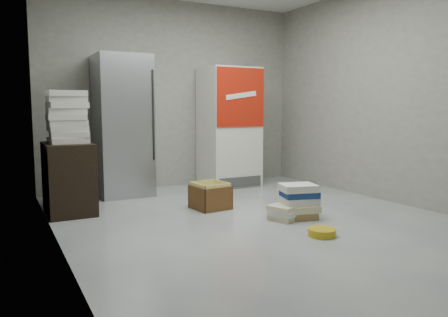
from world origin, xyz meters
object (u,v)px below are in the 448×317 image
Objects in this scene: coke_cooler at (229,127)px; cardboard_box at (210,198)px; steel_fridge at (123,126)px; phonebook_stack_main at (299,201)px; wood_shelf at (68,178)px.

coke_cooler is 4.16× the size of cardboard_box.
steel_fridge reaches higher than coke_cooler.
phonebook_stack_main is (-0.32, -2.17, -0.72)m from coke_cooler.
phonebook_stack_main is at bearing -33.82° from wood_shelf.
coke_cooler is at bearing 47.05° from cardboard_box.
wood_shelf is at bearing -163.72° from coke_cooler.
wood_shelf is (-2.48, -0.72, -0.50)m from coke_cooler.
wood_shelf is at bearing 160.98° from phonebook_stack_main.
steel_fridge is at bearing 179.82° from coke_cooler.
cardboard_box is (0.68, -1.32, -0.82)m from steel_fridge.
coke_cooler is 2.31m from phonebook_stack_main.
cardboard_box is (-0.65, 0.86, -0.06)m from phonebook_stack_main.
cardboard_box is at bearing -126.33° from coke_cooler.
phonebook_stack_main is at bearing -58.55° from steel_fridge.
steel_fridge reaches higher than wood_shelf.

